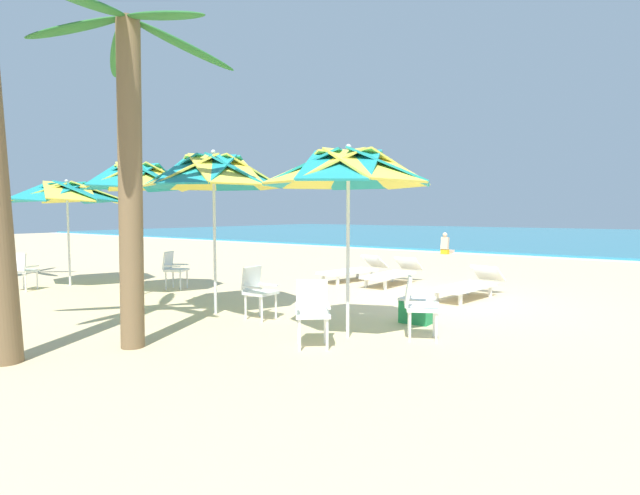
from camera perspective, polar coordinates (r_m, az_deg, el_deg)
ground_plane at (r=10.10m, az=12.51°, el=-6.03°), size 80.00×80.00×0.00m
sea at (r=39.22m, az=30.34°, el=1.04°), size 80.00×36.00×0.10m
surf_foam at (r=21.13m, az=25.22°, el=-1.06°), size 80.00×0.70×0.01m
beach_umbrella_0 at (r=6.82m, az=3.31°, el=8.98°), size 2.38×2.38×2.70m
plastic_chair_0 at (r=6.48m, az=-0.90°, el=-7.13°), size 0.63×0.63×0.87m
plastic_chair_1 at (r=6.96m, az=11.28°, el=-6.44°), size 0.61×0.60×0.87m
beach_umbrella_1 at (r=8.64m, az=-12.28°, el=8.44°), size 2.38×2.38×2.83m
plastic_chair_2 at (r=8.19m, az=-7.28°, el=-4.80°), size 0.48×0.45×0.87m
beach_umbrella_2 at (r=11.10m, az=-20.42°, el=7.58°), size 2.35×2.35×2.87m
plastic_chair_3 at (r=11.75m, az=-16.68°, el=-2.24°), size 0.61×0.59×0.87m
beach_umbrella_3 at (r=13.19m, az=-27.38°, el=5.65°), size 2.63×2.63×2.55m
plastic_chair_4 at (r=12.85m, az=-31.40°, el=-2.14°), size 0.59×0.61×0.87m
sun_lounger_0 at (r=10.55m, az=16.98°, el=-4.13°), size 0.91×2.21×0.62m
sun_lounger_1 at (r=12.12m, az=8.49°, el=-2.95°), size 0.66×2.15×0.62m
sun_lounger_2 at (r=12.69m, az=3.92°, el=-2.60°), size 1.01×2.22×0.62m
palm_tree_1 at (r=6.81m, az=-21.26°, el=11.12°), size 2.89×2.69×4.25m
cooler_box at (r=8.01m, az=11.16°, el=-7.20°), size 0.50×0.34×0.40m
beachgoer_seated at (r=21.53m, az=14.48°, el=0.06°), size 0.30×0.93×0.92m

